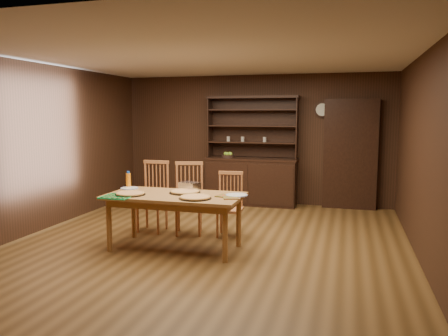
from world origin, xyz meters
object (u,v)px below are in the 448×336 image
(chair_left, at_px, (154,194))
(chair_right, at_px, (230,202))
(dining_table, at_px, (175,201))
(chair_center, at_px, (189,195))
(juice_bottle, at_px, (128,180))
(china_hutch, at_px, (251,175))

(chair_left, distance_m, chair_right, 1.22)
(dining_table, height_order, chair_right, chair_right)
(chair_center, relative_size, juice_bottle, 4.57)
(chair_left, bearing_deg, china_hutch, 66.15)
(chair_right, height_order, juice_bottle, juice_bottle)
(china_hutch, relative_size, chair_left, 1.99)
(chair_left, bearing_deg, dining_table, -49.89)
(chair_right, bearing_deg, chair_left, 176.66)
(chair_left, distance_m, juice_bottle, 0.59)
(china_hutch, xyz_separation_m, chair_right, (0.17, -2.29, -0.09))
(china_hutch, bearing_deg, chair_center, -101.17)
(juice_bottle, bearing_deg, chair_left, 70.12)
(dining_table, distance_m, chair_right, 1.03)
(chair_right, relative_size, juice_bottle, 4.02)
(chair_right, bearing_deg, chair_center, 178.77)
(dining_table, relative_size, chair_right, 1.89)
(chair_left, bearing_deg, juice_bottle, -109.65)
(china_hutch, distance_m, dining_table, 3.19)
(china_hutch, height_order, chair_center, china_hutch)
(juice_bottle, bearing_deg, dining_table, -21.26)
(chair_left, bearing_deg, chair_center, 0.19)
(china_hutch, bearing_deg, juice_bottle, -113.37)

